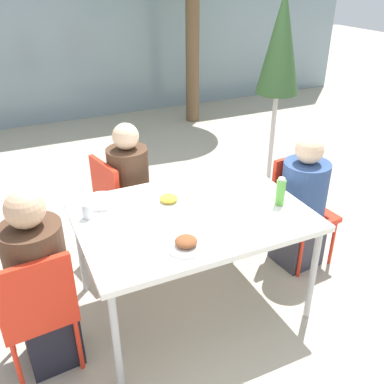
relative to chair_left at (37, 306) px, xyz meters
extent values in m
plane|color=#B2A893|center=(1.02, 0.17, -0.50)|extent=(24.00, 24.00, 0.00)
cube|color=gray|center=(1.02, 4.76, 1.00)|extent=(10.00, 0.20, 3.00)
cube|color=white|center=(1.02, 0.17, 0.23)|extent=(1.45, 1.03, 0.04)
cylinder|color=#B7B7B7|center=(0.35, -0.29, -0.14)|extent=(0.04, 0.04, 0.71)
cylinder|color=#B7B7B7|center=(1.69, -0.29, -0.14)|extent=(0.04, 0.04, 0.71)
cylinder|color=#B7B7B7|center=(0.35, 0.62, -0.14)|extent=(0.04, 0.04, 0.71)
cylinder|color=#B7B7B7|center=(1.69, 0.62, -0.14)|extent=(0.04, 0.04, 0.71)
cube|color=red|center=(-0.01, 0.08, -0.08)|extent=(0.43, 0.43, 0.04)
cube|color=red|center=(0.01, -0.10, 0.15)|extent=(0.40, 0.07, 0.42)
cylinder|color=red|center=(-0.19, 0.24, -0.30)|extent=(0.03, 0.03, 0.40)
cylinder|color=red|center=(0.15, 0.26, -0.30)|extent=(0.03, 0.03, 0.40)
cylinder|color=red|center=(-0.16, -0.10, -0.30)|extent=(0.03, 0.03, 0.40)
cylinder|color=red|center=(0.18, -0.08, -0.30)|extent=(0.03, 0.03, 0.40)
cube|color=black|center=(0.04, 0.08, -0.28)|extent=(0.33, 0.33, 0.44)
cylinder|color=#472D1E|center=(0.04, 0.08, 0.20)|extent=(0.34, 0.34, 0.52)
sphere|color=tan|center=(0.04, 0.08, 0.57)|extent=(0.21, 0.21, 0.21)
cube|color=red|center=(2.05, 0.26, -0.08)|extent=(0.44, 0.44, 0.04)
cube|color=red|center=(2.03, 0.44, 0.15)|extent=(0.40, 0.07, 0.42)
cylinder|color=red|center=(2.23, 0.11, -0.30)|extent=(0.03, 0.03, 0.40)
cylinder|color=red|center=(1.89, 0.08, -0.30)|extent=(0.03, 0.03, 0.40)
cylinder|color=red|center=(2.20, 0.45, -0.30)|extent=(0.03, 0.03, 0.40)
cylinder|color=red|center=(1.86, 0.42, -0.30)|extent=(0.03, 0.03, 0.40)
cube|color=#383842|center=(2.00, 0.26, -0.28)|extent=(0.34, 0.34, 0.44)
cylinder|color=navy|center=(2.00, 0.26, 0.16)|extent=(0.35, 0.35, 0.44)
sphere|color=beige|center=(2.00, 0.26, 0.48)|extent=(0.21, 0.21, 0.21)
cube|color=red|center=(0.82, 0.98, -0.08)|extent=(0.48, 0.48, 0.04)
cube|color=red|center=(0.65, 0.94, 0.15)|extent=(0.13, 0.40, 0.42)
cylinder|color=red|center=(0.95, 1.19, -0.30)|extent=(0.03, 0.03, 0.40)
cylinder|color=red|center=(1.03, 0.86, -0.30)|extent=(0.03, 0.03, 0.40)
cylinder|color=red|center=(0.62, 1.11, -0.30)|extent=(0.03, 0.03, 0.40)
cylinder|color=red|center=(0.70, 0.78, -0.30)|extent=(0.03, 0.03, 0.40)
cube|color=#473D33|center=(0.83, 0.93, -0.28)|extent=(0.34, 0.34, 0.44)
cylinder|color=#472D1E|center=(0.83, 0.93, 0.19)|extent=(0.32, 0.32, 0.50)
sphere|color=beige|center=(0.83, 0.93, 0.54)|extent=(0.20, 0.20, 0.20)
cylinder|color=#333333|center=(2.39, 1.26, -0.47)|extent=(0.36, 0.36, 0.05)
cylinder|color=#BCBCBC|center=(2.39, 1.26, 0.51)|extent=(0.04, 0.04, 2.02)
cone|color=#2D5128|center=(2.39, 1.26, 1.06)|extent=(0.39, 0.39, 0.91)
cylinder|color=white|center=(0.93, 0.34, 0.26)|extent=(0.22, 0.22, 0.01)
ellipsoid|color=gold|center=(0.93, 0.34, 0.29)|extent=(0.12, 0.12, 0.05)
cylinder|color=white|center=(0.83, -0.16, 0.26)|extent=(0.23, 0.23, 0.01)
ellipsoid|color=brown|center=(0.83, -0.16, 0.29)|extent=(0.13, 0.13, 0.05)
cylinder|color=#51A338|center=(1.59, 0.02, 0.34)|extent=(0.06, 0.06, 0.18)
cylinder|color=white|center=(1.59, 0.02, 0.44)|extent=(0.04, 0.04, 0.02)
cylinder|color=silver|center=(0.40, 0.39, 0.30)|extent=(0.07, 0.07, 0.10)
cylinder|color=white|center=(0.52, 0.50, 0.28)|extent=(0.17, 0.17, 0.06)
cylinder|color=brown|center=(2.75, 3.87, 0.59)|extent=(0.20, 0.20, 2.18)
camera|label=1|loc=(0.03, -1.97, 1.67)|focal=40.00mm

